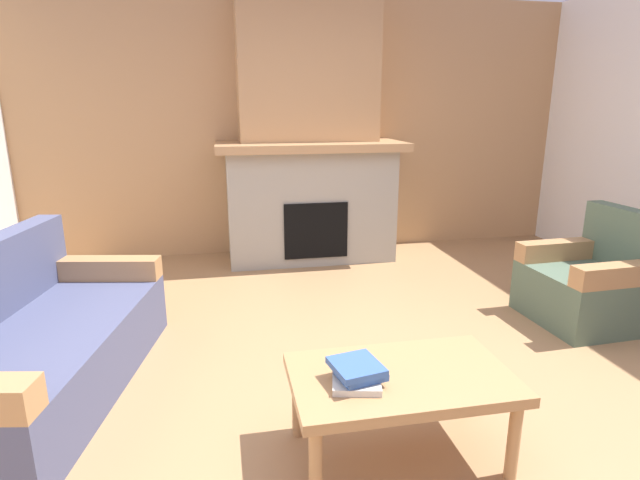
{
  "coord_description": "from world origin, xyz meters",
  "views": [
    {
      "loc": [
        -0.9,
        -2.56,
        1.61
      ],
      "look_at": [
        -0.22,
        0.9,
        0.65
      ],
      "focal_mm": 28.35,
      "sensor_mm": 36.0,
      "label": 1
    }
  ],
  "objects_px": {
    "armchair": "(592,284)",
    "fireplace": "(309,148)",
    "coffee_table": "(401,384)",
    "couch": "(34,346)"
  },
  "relations": [
    {
      "from": "armchair",
      "to": "fireplace",
      "type": "bearing_deg",
      "value": 131.26
    },
    {
      "from": "couch",
      "to": "coffee_table",
      "type": "xyz_separation_m",
      "value": [
        1.84,
        -0.92,
        0.09
      ]
    },
    {
      "from": "fireplace",
      "to": "coffee_table",
      "type": "height_order",
      "value": "fireplace"
    },
    {
      "from": "fireplace",
      "to": "couch",
      "type": "relative_size",
      "value": 1.4
    },
    {
      "from": "couch",
      "to": "coffee_table",
      "type": "height_order",
      "value": "couch"
    },
    {
      "from": "armchair",
      "to": "coffee_table",
      "type": "height_order",
      "value": "armchair"
    },
    {
      "from": "fireplace",
      "to": "coffee_table",
      "type": "xyz_separation_m",
      "value": [
        -0.15,
        -3.25,
        -0.79
      ]
    },
    {
      "from": "armchair",
      "to": "coffee_table",
      "type": "relative_size",
      "value": 0.85
    },
    {
      "from": "couch",
      "to": "armchair",
      "type": "xyz_separation_m",
      "value": [
        3.8,
        0.28,
        0.01
      ]
    },
    {
      "from": "fireplace",
      "to": "armchair",
      "type": "distance_m",
      "value": 2.87
    }
  ]
}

